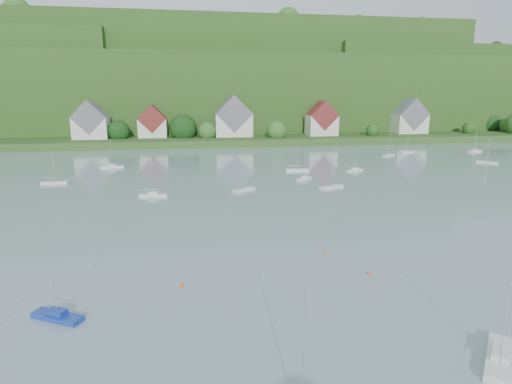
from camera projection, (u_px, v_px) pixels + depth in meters
far_shore_strip at (220, 137)px, 194.77m from camera, size 600.00×60.00×3.00m
forested_ridge at (212, 92)px, 255.81m from camera, size 620.00×181.22×69.89m
village_building_0 at (91, 123)px, 172.00m from camera, size 14.00×10.40×16.00m
village_building_1 at (153, 124)px, 177.93m from camera, size 12.00×9.36×14.00m
village_building_2 at (233, 120)px, 181.98m from camera, size 16.00×11.44×18.00m
village_building_3 at (322, 121)px, 186.39m from camera, size 13.00×10.40×15.50m
village_building_4 at (409, 119)px, 197.10m from camera, size 15.00×10.40×16.50m
near_sailboat_1 at (57, 315)px, 39.32m from camera, size 5.29×3.75×7.05m
near_sailboat_3 at (500, 357)px, 32.91m from camera, size 5.83×6.26×9.03m
mooring_buoy_2 at (369, 274)px, 49.26m from camera, size 0.40×0.40×0.40m
mooring_buoy_3 at (326, 254)px, 55.50m from camera, size 0.39×0.39×0.39m
mooring_buoy_5 at (182, 286)px, 46.13m from camera, size 0.47×0.47×0.47m
far_sailboat_cluster at (283, 168)px, 119.14m from camera, size 193.70×65.85×8.72m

